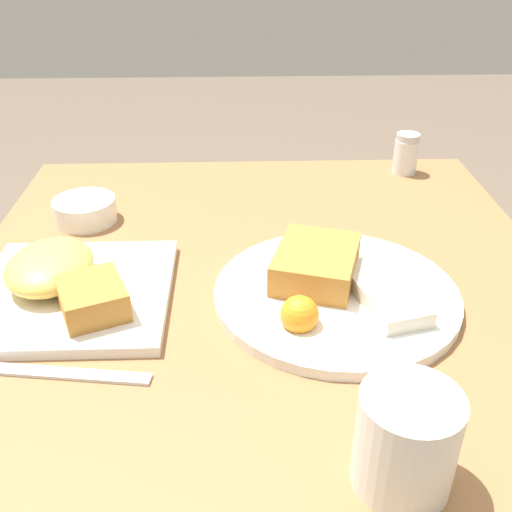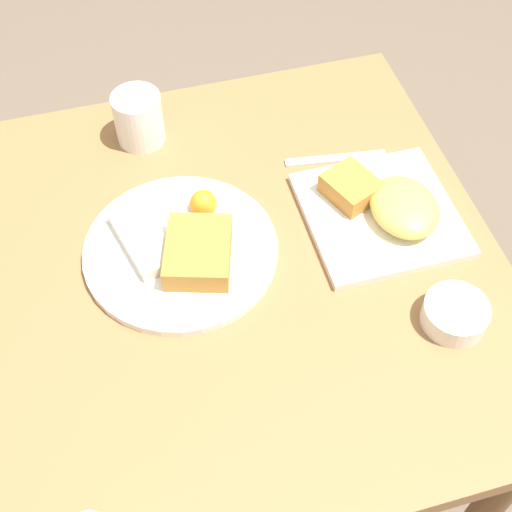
% 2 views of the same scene
% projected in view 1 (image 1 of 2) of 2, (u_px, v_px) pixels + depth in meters
% --- Properties ---
extents(dining_table, '(0.84, 0.79, 0.72)m').
position_uv_depth(dining_table, '(262.00, 342.00, 0.82)').
color(dining_table, olive).
rests_on(dining_table, ground_plane).
extents(plate_square_near, '(0.24, 0.24, 0.06)m').
position_uv_depth(plate_square_near, '(67.00, 284.00, 0.73)').
color(plate_square_near, white).
rests_on(plate_square_near, dining_table).
extents(plate_oval_far, '(0.30, 0.30, 0.05)m').
position_uv_depth(plate_oval_far, '(334.00, 288.00, 0.74)').
color(plate_oval_far, white).
rests_on(plate_oval_far, dining_table).
extents(sauce_ramekin, '(0.09, 0.09, 0.04)m').
position_uv_depth(sauce_ramekin, '(85.00, 210.00, 0.92)').
color(sauce_ramekin, white).
rests_on(sauce_ramekin, dining_table).
extents(salt_shaker, '(0.04, 0.04, 0.07)m').
position_uv_depth(salt_shaker, '(406.00, 156.00, 1.08)').
color(salt_shaker, white).
rests_on(salt_shaker, dining_table).
extents(butter_knife, '(0.04, 0.18, 0.00)m').
position_uv_depth(butter_knife, '(68.00, 374.00, 0.62)').
color(butter_knife, silver).
rests_on(butter_knife, dining_table).
extents(coffee_mug, '(0.08, 0.08, 0.09)m').
position_uv_depth(coffee_mug, '(406.00, 441.00, 0.49)').
color(coffee_mug, white).
rests_on(coffee_mug, dining_table).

